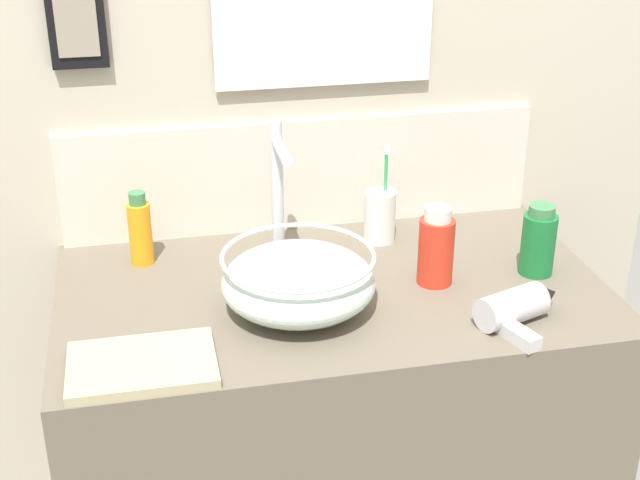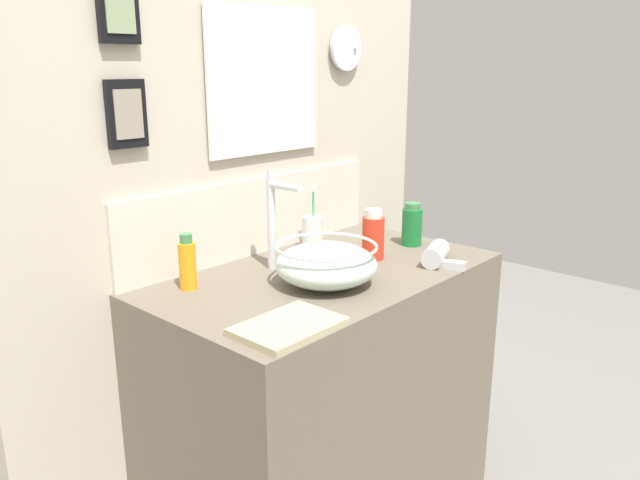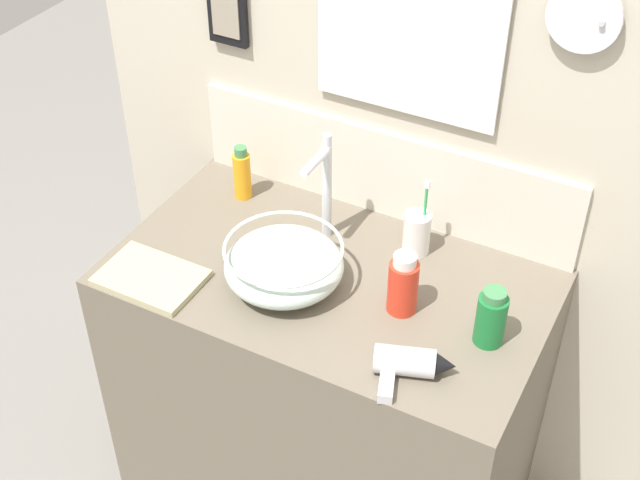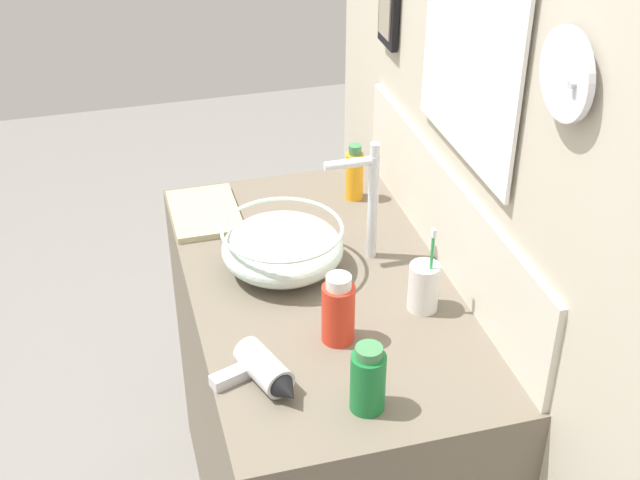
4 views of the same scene
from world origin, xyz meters
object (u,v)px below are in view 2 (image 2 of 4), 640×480
at_px(glass_bowl_sink, 326,264).
at_px(faucet, 274,213).
at_px(toothbrush_cup, 312,233).
at_px(hand_towel, 289,327).
at_px(hair_drier, 438,254).
at_px(lotion_bottle, 187,264).
at_px(shampoo_bottle, 373,236).
at_px(spray_bottle, 412,225).

distance_m(glass_bowl_sink, faucet, 0.22).
relative_size(toothbrush_cup, hand_towel, 0.87).
distance_m(glass_bowl_sink, hair_drier, 0.39).
height_order(hair_drier, toothbrush_cup, toothbrush_cup).
relative_size(hair_drier, lotion_bottle, 1.18).
distance_m(faucet, lotion_bottle, 0.29).
relative_size(faucet, hair_drier, 1.63).
distance_m(toothbrush_cup, lotion_bottle, 0.49).
distance_m(glass_bowl_sink, lotion_bottle, 0.37).
distance_m(toothbrush_cup, shampoo_bottle, 0.21).
bearing_deg(hair_drier, glass_bowl_sink, 161.78).
height_order(spray_bottle, shampoo_bottle, shampoo_bottle).
distance_m(shampoo_bottle, hand_towel, 0.59).
bearing_deg(hand_towel, hair_drier, 1.20).
bearing_deg(hand_towel, spray_bottle, 13.49).
distance_m(hair_drier, shampoo_bottle, 0.20).
relative_size(shampoo_bottle, hand_towel, 0.66).
xyz_separation_m(shampoo_bottle, hand_towel, (-0.55, -0.19, -0.06)).
height_order(faucet, hair_drier, faucet).
height_order(lotion_bottle, hand_towel, lotion_bottle).
bearing_deg(hair_drier, shampoo_bottle, 118.95).
relative_size(faucet, hand_towel, 1.23).
xyz_separation_m(glass_bowl_sink, hair_drier, (0.37, -0.12, -0.03)).
relative_size(toothbrush_cup, shampoo_bottle, 1.33).
xyz_separation_m(hair_drier, hand_towel, (-0.65, -0.01, -0.02)).
height_order(glass_bowl_sink, faucet, faucet).
distance_m(faucet, shampoo_bottle, 0.32).
xyz_separation_m(glass_bowl_sink, spray_bottle, (0.48, 0.05, 0.01)).
bearing_deg(glass_bowl_sink, lotion_bottle, 136.83).
xyz_separation_m(glass_bowl_sink, toothbrush_cup, (0.22, 0.25, -0.00)).
xyz_separation_m(hair_drier, toothbrush_cup, (-0.15, 0.37, 0.03)).
relative_size(lotion_bottle, hand_towel, 0.64).
relative_size(spray_bottle, hand_towel, 0.60).
xyz_separation_m(hair_drier, lotion_bottle, (-0.63, 0.37, 0.04)).
xyz_separation_m(faucet, spray_bottle, (0.48, -0.15, -0.10)).
relative_size(lotion_bottle, shampoo_bottle, 0.97).
bearing_deg(hair_drier, lotion_bottle, 149.65).
bearing_deg(spray_bottle, hand_towel, -166.51).
height_order(glass_bowl_sink, spray_bottle, spray_bottle).
bearing_deg(hand_towel, toothbrush_cup, 37.76).
distance_m(hair_drier, spray_bottle, 0.20).
xyz_separation_m(glass_bowl_sink, hand_towel, (-0.28, -0.13, -0.05)).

